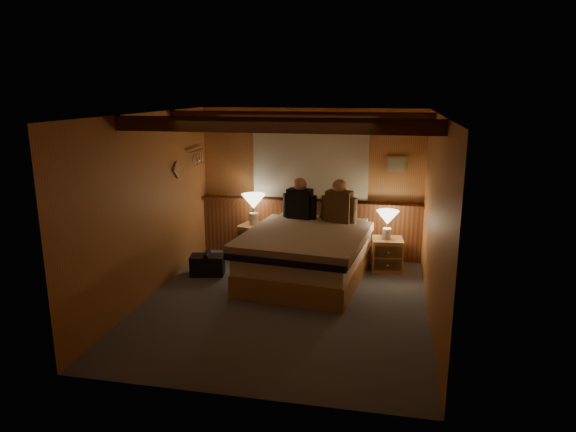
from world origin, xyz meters
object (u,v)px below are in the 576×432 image
(duffel_bag, at_px, (207,265))
(person_right, at_px, (339,204))
(lamp_left, at_px, (254,203))
(person_left, at_px, (300,202))
(bed, at_px, (307,254))
(nightstand_left, at_px, (257,241))
(lamp_right, at_px, (387,219))
(nightstand_right, at_px, (387,254))

(duffel_bag, bearing_deg, person_right, 11.04)
(duffel_bag, bearing_deg, lamp_left, 52.67)
(person_left, xyz_separation_m, duffel_bag, (-1.24, -0.85, -0.83))
(lamp_left, height_order, person_left, person_left)
(person_right, height_order, duffel_bag, person_right)
(bed, height_order, person_right, person_right)
(nightstand_left, relative_size, person_left, 0.87)
(bed, height_order, lamp_right, lamp_right)
(bed, height_order, nightstand_right, bed)
(lamp_left, bearing_deg, nightstand_left, -16.78)
(nightstand_right, relative_size, person_left, 0.74)
(person_left, height_order, person_right, person_right)
(nightstand_right, xyz_separation_m, lamp_left, (-2.14, 0.21, 0.65))
(nightstand_right, distance_m, lamp_right, 0.56)
(nightstand_right, xyz_separation_m, person_left, (-1.37, 0.12, 0.73))
(bed, height_order, person_left, person_left)
(lamp_right, bearing_deg, lamp_left, 173.77)
(lamp_right, relative_size, person_right, 0.64)
(bed, bearing_deg, lamp_left, 147.43)
(nightstand_right, bearing_deg, lamp_right, -140.00)
(lamp_right, bearing_deg, person_left, 174.07)
(bed, xyz_separation_m, nightstand_left, (-0.96, 0.82, -0.10))
(lamp_left, distance_m, person_right, 1.41)
(bed, bearing_deg, person_left, 114.66)
(nightstand_right, height_order, person_right, person_right)
(bed, distance_m, person_right, 0.97)
(lamp_left, height_order, lamp_right, lamp_left)
(nightstand_left, bearing_deg, bed, -28.43)
(duffel_bag, bearing_deg, bed, -6.76)
(bed, distance_m, duffel_bag, 1.49)
(lamp_left, distance_m, person_left, 0.78)
(lamp_left, bearing_deg, duffel_bag, -116.31)
(bed, bearing_deg, person_right, 65.95)
(bed, xyz_separation_m, person_right, (0.39, 0.64, 0.61))
(lamp_right, height_order, person_left, person_left)
(person_left, bearing_deg, bed, -62.24)
(nightstand_right, relative_size, lamp_left, 0.99)
(lamp_left, xyz_separation_m, duffel_bag, (-0.47, -0.94, -0.75))
(person_right, xyz_separation_m, duffel_bag, (-1.86, -0.75, -0.84))
(lamp_left, height_order, person_right, person_right)
(nightstand_right, bearing_deg, person_left, 169.87)
(nightstand_right, distance_m, lamp_left, 2.25)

